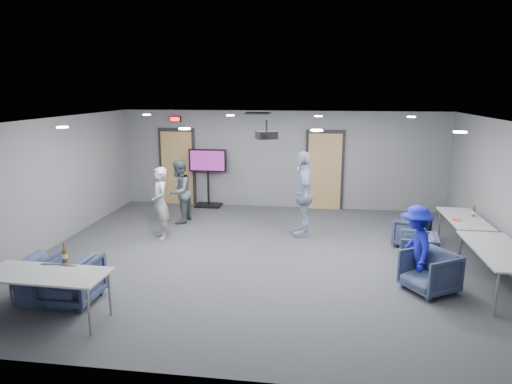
# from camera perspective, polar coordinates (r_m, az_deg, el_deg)

# --- Properties ---
(floor) EXTENTS (9.00, 9.00, 0.00)m
(floor) POSITION_cam_1_polar(r_m,az_deg,el_deg) (9.23, 0.95, -8.03)
(floor) COLOR #34363B
(floor) RESTS_ON ground
(ceiling) EXTENTS (9.00, 9.00, 0.00)m
(ceiling) POSITION_cam_1_polar(r_m,az_deg,el_deg) (8.65, 1.01, 8.93)
(ceiling) COLOR silver
(ceiling) RESTS_ON wall_back
(wall_back) EXTENTS (9.00, 0.02, 2.70)m
(wall_back) POSITION_cam_1_polar(r_m,az_deg,el_deg) (12.76, 3.19, 4.05)
(wall_back) COLOR slate
(wall_back) RESTS_ON floor
(wall_front) EXTENTS (9.00, 0.02, 2.70)m
(wall_front) POSITION_cam_1_polar(r_m,az_deg,el_deg) (5.07, -4.67, -9.64)
(wall_front) COLOR slate
(wall_front) RESTS_ON floor
(wall_left) EXTENTS (0.02, 8.00, 2.70)m
(wall_left) POSITION_cam_1_polar(r_m,az_deg,el_deg) (10.39, -24.48, 0.91)
(wall_left) COLOR slate
(wall_left) RESTS_ON floor
(wall_right) EXTENTS (0.02, 8.00, 2.70)m
(wall_right) POSITION_cam_1_polar(r_m,az_deg,el_deg) (9.43, 29.24, -0.68)
(wall_right) COLOR slate
(wall_right) RESTS_ON floor
(door_left) EXTENTS (1.06, 0.17, 2.24)m
(door_left) POSITION_cam_1_polar(r_m,az_deg,el_deg) (13.34, -9.80, 3.04)
(door_left) COLOR black
(door_left) RESTS_ON wall_back
(door_right) EXTENTS (1.06, 0.17, 2.24)m
(door_right) POSITION_cam_1_polar(r_m,az_deg,el_deg) (12.72, 8.56, 2.61)
(door_right) COLOR black
(door_right) RESTS_ON wall_back
(exit_sign) EXTENTS (0.32, 0.08, 0.16)m
(exit_sign) POSITION_cam_1_polar(r_m,az_deg,el_deg) (13.17, -10.06, 8.97)
(exit_sign) COLOR black
(exit_sign) RESTS_ON wall_back
(hvac_diffuser) EXTENTS (0.60, 0.60, 0.03)m
(hvac_diffuser) POSITION_cam_1_polar(r_m,az_deg,el_deg) (11.49, 0.23, 9.81)
(hvac_diffuser) COLOR black
(hvac_diffuser) RESTS_ON ceiling
(downlights) EXTENTS (6.18, 3.78, 0.02)m
(downlights) POSITION_cam_1_polar(r_m,az_deg,el_deg) (8.65, 1.01, 8.83)
(downlights) COLOR white
(downlights) RESTS_ON ceiling
(person_a) EXTENTS (0.65, 0.70, 1.61)m
(person_a) POSITION_cam_1_polar(r_m,az_deg,el_deg) (10.31, -11.89, -1.39)
(person_a) COLOR #979A97
(person_a) RESTS_ON floor
(person_b) EXTENTS (0.65, 0.81, 1.58)m
(person_b) POSITION_cam_1_polar(r_m,az_deg,el_deg) (11.46, -9.57, 0.05)
(person_b) COLOR #4F595F
(person_b) RESTS_ON floor
(person_c) EXTENTS (0.61, 1.18, 1.93)m
(person_c) POSITION_cam_1_polar(r_m,az_deg,el_deg) (10.35, 5.89, -0.21)
(person_c) COLOR #99A8C5
(person_c) RESTS_ON floor
(person_d) EXTENTS (0.61, 0.95, 1.40)m
(person_d) POSITION_cam_1_polar(r_m,az_deg,el_deg) (8.15, 19.35, -6.42)
(person_d) COLOR #1A1FAC
(person_d) RESTS_ON floor
(chair_right_a) EXTENTS (0.91, 0.90, 0.63)m
(chair_right_a) POSITION_cam_1_polar(r_m,az_deg,el_deg) (10.27, 18.85, -4.70)
(chair_right_a) COLOR #343C59
(chair_right_a) RESTS_ON floor
(chair_right_b) EXTENTS (0.78, 0.77, 0.63)m
(chair_right_b) POSITION_cam_1_polar(r_m,az_deg,el_deg) (9.18, 19.59, -6.85)
(chair_right_b) COLOR #36435E
(chair_right_b) RESTS_ON floor
(chair_right_c) EXTENTS (1.03, 1.02, 0.69)m
(chair_right_c) POSITION_cam_1_polar(r_m,az_deg,el_deg) (8.11, 20.86, -9.32)
(chair_right_c) COLOR #384362
(chair_right_c) RESTS_ON floor
(chair_front_a) EXTENTS (0.81, 0.84, 0.74)m
(chair_front_a) POSITION_cam_1_polar(r_m,az_deg,el_deg) (7.79, -22.06, -10.11)
(chair_front_a) COLOR #333C59
(chair_front_a) RESTS_ON floor
(chair_front_b) EXTENTS (1.03, 0.90, 0.67)m
(chair_front_b) POSITION_cam_1_polar(r_m,az_deg,el_deg) (7.96, -23.90, -10.09)
(chair_front_b) COLOR #3E496B
(chair_front_b) RESTS_ON floor
(table_right_a) EXTENTS (0.70, 1.69, 0.73)m
(table_right_a) POSITION_cam_1_polar(r_m,az_deg,el_deg) (10.17, 24.59, -3.21)
(table_right_a) COLOR silver
(table_right_a) RESTS_ON floor
(table_right_b) EXTENTS (0.82, 1.96, 0.73)m
(table_right_b) POSITION_cam_1_polar(r_m,az_deg,el_deg) (8.45, 28.17, -6.65)
(table_right_b) COLOR silver
(table_right_b) RESTS_ON floor
(table_front_left) EXTENTS (1.81, 0.79, 0.73)m
(table_front_left) POSITION_cam_1_polar(r_m,az_deg,el_deg) (7.23, -24.91, -9.50)
(table_front_left) COLOR silver
(table_front_left) RESTS_ON floor
(bottle_front) EXTENTS (0.08, 0.08, 0.30)m
(bottle_front) POSITION_cam_1_polar(r_m,az_deg,el_deg) (7.47, -22.81, -7.33)
(bottle_front) COLOR #5C3B0F
(bottle_front) RESTS_ON table_front_left
(bottle_right) EXTENTS (0.06, 0.06, 0.23)m
(bottle_right) POSITION_cam_1_polar(r_m,az_deg,el_deg) (10.32, 25.57, -2.33)
(bottle_right) COLOR #5C3B0F
(bottle_right) RESTS_ON table_right_a
(snack_box) EXTENTS (0.19, 0.15, 0.04)m
(snack_box) POSITION_cam_1_polar(r_m,az_deg,el_deg) (9.87, 23.82, -3.20)
(snack_box) COLOR #D74A35
(snack_box) RESTS_ON table_right_a
(tv_stand) EXTENTS (1.07, 0.51, 1.64)m
(tv_stand) POSITION_cam_1_polar(r_m,az_deg,el_deg) (12.91, -6.03, 2.22)
(tv_stand) COLOR black
(tv_stand) RESTS_ON floor
(projector) EXTENTS (0.47, 0.44, 0.36)m
(projector) POSITION_cam_1_polar(r_m,az_deg,el_deg) (8.94, 1.31, 7.15)
(projector) COLOR black
(projector) RESTS_ON ceiling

